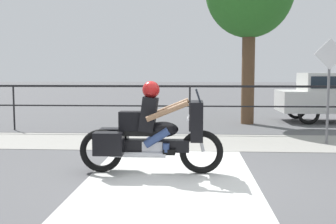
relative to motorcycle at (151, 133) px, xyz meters
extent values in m
plane|color=#565659|center=(0.60, -0.27, -0.68)|extent=(120.00, 120.00, 0.00)
cube|color=#99968E|center=(0.60, 3.13, -0.67)|extent=(44.00, 2.40, 0.01)
cube|color=silver|center=(0.35, -0.47, -0.67)|extent=(2.66, 6.00, 0.01)
cube|color=black|center=(0.60, 4.93, 0.61)|extent=(36.00, 0.04, 0.06)
cube|color=black|center=(0.60, 4.93, 0.04)|extent=(36.00, 0.03, 0.04)
cylinder|color=black|center=(-4.50, 4.93, -0.02)|extent=(0.05, 0.05, 1.31)
cylinder|color=black|center=(0.60, 4.93, -0.02)|extent=(0.05, 0.05, 1.31)
torus|color=black|center=(0.84, 0.00, -0.31)|extent=(0.73, 0.11, 0.73)
torus|color=black|center=(-0.85, 0.00, -0.31)|extent=(0.73, 0.11, 0.73)
cube|color=black|center=(0.00, 0.00, -0.21)|extent=(1.29, 0.22, 0.20)
cube|color=silver|center=(0.03, 0.00, -0.26)|extent=(0.34, 0.26, 0.26)
ellipsoid|color=black|center=(0.20, 0.00, 0.06)|extent=(0.52, 0.30, 0.26)
cube|color=black|center=(-0.17, 0.00, 0.00)|extent=(0.74, 0.28, 0.08)
cube|color=black|center=(0.76, 0.00, 0.21)|extent=(0.20, 0.63, 0.64)
cube|color=#1E232B|center=(0.78, 0.00, 0.63)|extent=(0.10, 0.54, 0.24)
cylinder|color=silver|center=(0.62, 0.00, 0.26)|extent=(0.04, 0.70, 0.04)
cylinder|color=silver|center=(-0.20, -0.16, -0.34)|extent=(0.93, 0.09, 0.09)
cube|color=black|center=(-0.67, -0.24, -0.15)|extent=(0.48, 0.28, 0.37)
cube|color=black|center=(-0.67, 0.24, -0.15)|extent=(0.48, 0.28, 0.37)
cylinder|color=silver|center=(0.81, 0.00, -0.05)|extent=(0.18, 0.06, 0.52)
cube|color=black|center=(-0.04, 0.00, 0.32)|extent=(0.32, 0.36, 0.59)
sphere|color=#8C6647|center=(0.00, 0.00, 0.70)|extent=(0.23, 0.23, 0.23)
sphere|color=#B21919|center=(0.00, 0.00, 0.72)|extent=(0.29, 0.29, 0.29)
cylinder|color=#33477A|center=(0.11, -0.15, -0.06)|extent=(0.44, 0.13, 0.34)
cylinder|color=#33477A|center=(0.26, -0.15, -0.22)|extent=(0.11, 0.11, 0.14)
cube|color=black|center=(0.31, -0.15, -0.29)|extent=(0.20, 0.10, 0.09)
cylinder|color=#33477A|center=(0.11, 0.15, -0.06)|extent=(0.44, 0.13, 0.34)
cylinder|color=#33477A|center=(0.26, 0.15, -0.22)|extent=(0.11, 0.11, 0.14)
cube|color=black|center=(0.31, 0.15, -0.29)|extent=(0.20, 0.10, 0.09)
cylinder|color=#8C6647|center=(0.29, -0.30, 0.39)|extent=(0.69, 0.09, 0.35)
cylinder|color=#8C6647|center=(0.29, 0.30, 0.39)|extent=(0.69, 0.09, 0.35)
cube|color=black|center=(-0.34, 0.00, 0.20)|extent=(0.38, 0.26, 0.33)
cube|color=silver|center=(5.43, 7.51, 0.67)|extent=(2.15, 1.55, 0.60)
cube|color=#19232D|center=(5.43, 7.51, 0.67)|extent=(1.98, 1.59, 0.39)
torus|color=black|center=(4.39, 6.70, -0.33)|extent=(0.70, 0.11, 0.70)
torus|color=black|center=(4.39, 8.32, -0.33)|extent=(0.70, 0.11, 0.70)
cylinder|color=slate|center=(3.84, 3.05, 0.45)|extent=(0.06, 0.06, 2.25)
cube|color=white|center=(3.84, 3.03, 1.42)|extent=(0.72, 0.02, 0.72)
cylinder|color=brown|center=(2.46, 6.82, 0.90)|extent=(0.41, 0.41, 3.16)
camera|label=1|loc=(0.71, -6.93, 1.03)|focal=45.00mm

